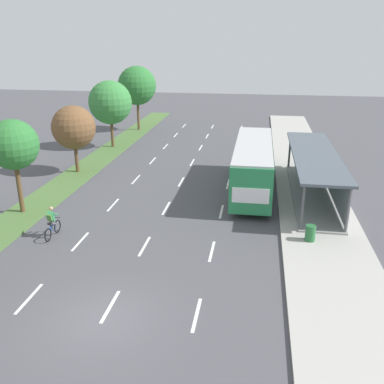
# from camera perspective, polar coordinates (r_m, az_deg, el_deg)

# --- Properties ---
(ground_plane) EXTENTS (140.00, 140.00, 0.00)m
(ground_plane) POSITION_cam_1_polar(r_m,az_deg,el_deg) (17.25, -11.91, -16.45)
(ground_plane) COLOR #4C4C51
(median_strip) EXTENTS (2.60, 52.00, 0.12)m
(median_strip) POSITION_cam_1_polar(r_m,az_deg,el_deg) (37.00, -13.29, 3.70)
(median_strip) COLOR #4C7038
(median_strip) RESTS_ON ground
(sidewalk_right) EXTENTS (4.50, 52.00, 0.15)m
(sidewalk_right) POSITION_cam_1_polar(r_m,az_deg,el_deg) (34.54, 14.85, 2.43)
(sidewalk_right) COLOR #ADAAA3
(sidewalk_right) RESTS_ON ground
(lane_divider_left) EXTENTS (0.14, 44.36, 0.01)m
(lane_divider_left) POSITION_cam_1_polar(r_m,az_deg,el_deg) (32.47, -7.55, 1.69)
(lane_divider_left) COLOR white
(lane_divider_left) RESTS_ON ground
(lane_divider_center) EXTENTS (0.14, 44.36, 0.01)m
(lane_divider_center) POSITION_cam_1_polar(r_m,az_deg,el_deg) (31.68, -1.46, 1.39)
(lane_divider_center) COLOR white
(lane_divider_center) RESTS_ON ground
(lane_divider_right) EXTENTS (0.14, 44.36, 0.01)m
(lane_divider_right) POSITION_cam_1_polar(r_m,az_deg,el_deg) (31.27, 4.86, 1.07)
(lane_divider_right) COLOR white
(lane_divider_right) RESTS_ON ground
(bus_shelter) EXTENTS (2.90, 12.99, 2.86)m
(bus_shelter) POSITION_cam_1_polar(r_m,az_deg,el_deg) (29.36, 16.55, 2.84)
(bus_shelter) COLOR gray
(bus_shelter) RESTS_ON sidewalk_right
(bus) EXTENTS (2.54, 11.29, 3.37)m
(bus) POSITION_cam_1_polar(r_m,az_deg,el_deg) (29.60, 8.21, 4.03)
(bus) COLOR #28844C
(bus) RESTS_ON ground
(cyclist) EXTENTS (0.46, 1.82, 1.71)m
(cyclist) POSITION_cam_1_polar(r_m,az_deg,el_deg) (23.93, -18.32, -4.02)
(cyclist) COLOR black
(cyclist) RESTS_ON ground
(median_tree_second) EXTENTS (2.94, 2.94, 5.66)m
(median_tree_second) POSITION_cam_1_polar(r_m,az_deg,el_deg) (26.77, -22.91, 5.84)
(median_tree_second) COLOR brown
(median_tree_second) RESTS_ON median_strip
(median_tree_third) EXTENTS (3.35, 3.35, 5.21)m
(median_tree_third) POSITION_cam_1_polar(r_m,az_deg,el_deg) (34.09, -15.63, 8.34)
(median_tree_third) COLOR brown
(median_tree_third) RESTS_ON median_strip
(median_tree_fourth) EXTENTS (4.08, 4.08, 6.30)m
(median_tree_fourth) POSITION_cam_1_polar(r_m,az_deg,el_deg) (41.56, -10.94, 11.73)
(median_tree_fourth) COLOR brown
(median_tree_fourth) RESTS_ON median_strip
(median_tree_fifth) EXTENTS (4.28, 4.28, 7.10)m
(median_tree_fifth) POSITION_cam_1_polar(r_m,az_deg,el_deg) (49.26, -7.41, 13.99)
(median_tree_fifth) COLOR brown
(median_tree_fifth) RESTS_ON median_strip
(trash_bin) EXTENTS (0.52, 0.52, 0.85)m
(trash_bin) POSITION_cam_1_polar(r_m,az_deg,el_deg) (22.97, 15.62, -5.34)
(trash_bin) COLOR #286B38
(trash_bin) RESTS_ON sidewalk_right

